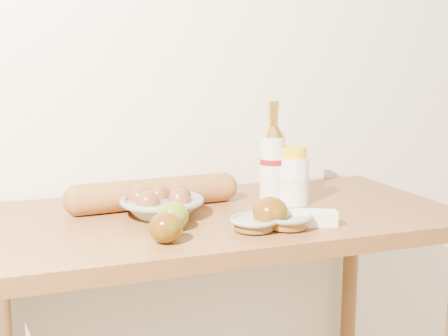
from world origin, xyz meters
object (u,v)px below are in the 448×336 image
Objects in this scene: bourbon_bottle at (273,162)px; egg_bowl at (162,204)px; cream_bottle at (294,178)px; baguette at (154,193)px; table at (220,258)px.

egg_bowl is at bearing 177.60° from bourbon_bottle.
baguette is at bearing 177.40° from cream_bottle.
bourbon_bottle is 0.33m from baguette.
table is at bearing -165.30° from cream_bottle.
bourbon_bottle is at bearing 16.10° from table.
egg_bowl reaches higher than table.
table is 5.75× the size of egg_bowl.
bourbon_bottle reaches higher than cream_bottle.
egg_bowl is (-0.31, -0.03, -0.08)m from bourbon_bottle.
baguette reaches higher than egg_bowl.
baguette reaches higher than table.
bourbon_bottle reaches higher than egg_bowl.
bourbon_bottle is at bearing 159.07° from cream_bottle.
bourbon_bottle is 0.58× the size of baguette.
cream_bottle is at bearing 0.61° from egg_bowl.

